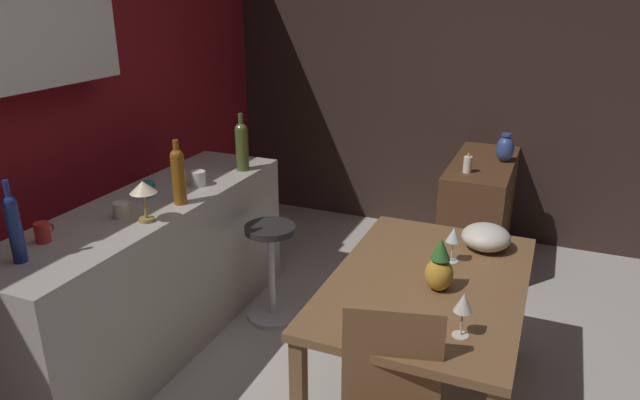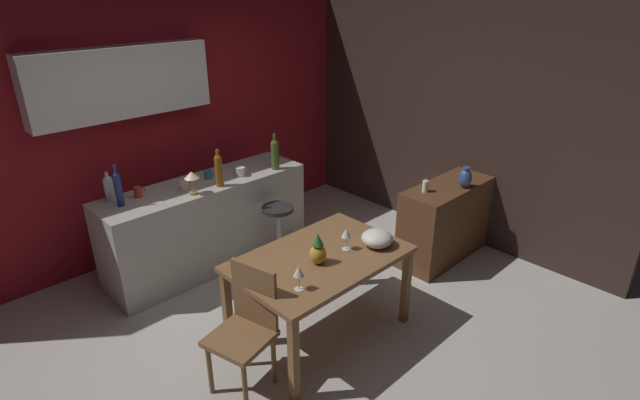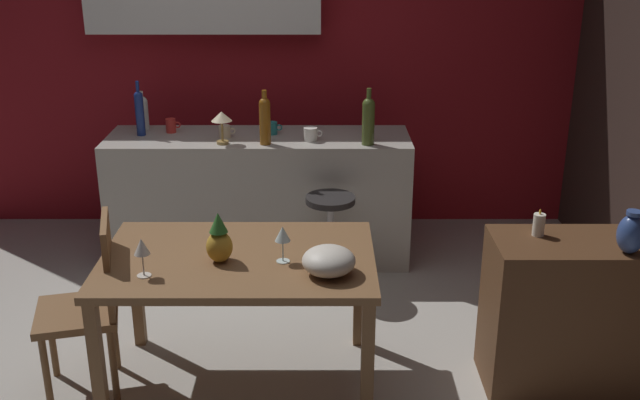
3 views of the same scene
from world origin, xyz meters
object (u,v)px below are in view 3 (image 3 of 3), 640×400
at_px(wine_glass_right, 139,248).
at_px(wine_bottle_clear, 140,111).
at_px(bar_stool, 328,240).
at_px(cup_cream, 222,132).
at_px(wine_glass_left, 280,235).
at_px(pineapple_centerpiece, 217,241).
at_px(wine_bottle_amber, 262,119).
at_px(wine_bottle_olive, 366,119).
at_px(fruit_bowl, 326,261).
at_px(cup_red, 169,126).
at_px(counter_lamp, 219,119).
at_px(wine_bottle_cobalt, 137,111).
at_px(pillar_candle_tall, 536,224).
at_px(chair_near_window, 88,301).
at_px(vase_ceramic_blue, 628,233).
at_px(cup_white, 308,134).
at_px(dining_table, 236,271).
at_px(cup_teal, 269,128).
at_px(sideboard_cabinet, 592,314).

height_order(wine_glass_right, wine_bottle_clear, wine_bottle_clear).
relative_size(bar_stool, cup_cream, 5.61).
height_order(wine_glass_left, pineapple_centerpiece, pineapple_centerpiece).
bearing_deg(wine_bottle_amber, wine_bottle_olive, -0.56).
xyz_separation_m(wine_glass_left, wine_glass_right, (-0.65, -0.16, 0.00)).
height_order(bar_stool, fruit_bowl, fruit_bowl).
xyz_separation_m(cup_cream, cup_red, (-0.39, 0.13, 0.01)).
height_order(wine_bottle_olive, counter_lamp, wine_bottle_olive).
bearing_deg(wine_glass_right, wine_bottle_cobalt, 102.58).
relative_size(wine_bottle_clear, pillar_candle_tall, 1.95).
bearing_deg(chair_near_window, cup_cream, 72.69).
relative_size(wine_glass_left, pillar_candle_tall, 1.32).
xyz_separation_m(chair_near_window, pillar_candle_tall, (2.26, 0.11, 0.37)).
distance_m(pineapple_centerpiece, wine_bottle_clear, 2.03).
xyz_separation_m(wine_bottle_cobalt, wine_bottle_amber, (0.88, -0.22, 0.00)).
distance_m(pillar_candle_tall, vase_ceramic_blue, 0.43).
bearing_deg(pineapple_centerpiece, wine_glass_right, -154.49).
relative_size(bar_stool, cup_white, 5.06).
relative_size(dining_table, counter_lamp, 6.16).
height_order(wine_bottle_clear, cup_red, wine_bottle_clear).
xyz_separation_m(wine_bottle_cobalt, cup_teal, (0.91, 0.03, -0.13)).
height_order(cup_teal, pillar_candle_tall, cup_teal).
height_order(chair_near_window, wine_bottle_amber, wine_bottle_amber).
height_order(chair_near_window, wine_bottle_cobalt, wine_bottle_cobalt).
bearing_deg(wine_bottle_amber, cup_red, 156.78).
xyz_separation_m(sideboard_cabinet, fruit_bowl, (-1.37, -0.20, 0.40)).
bearing_deg(wine_bottle_amber, wine_glass_right, -105.68).
bearing_deg(pineapple_centerpiece, chair_near_window, 177.63).
height_order(bar_stool, wine_bottle_cobalt, wine_bottle_cobalt).
xyz_separation_m(pineapple_centerpiece, wine_bottle_amber, (0.13, 1.49, 0.23)).
relative_size(wine_bottle_cobalt, pillar_candle_tall, 2.71).
relative_size(fruit_bowl, wine_bottle_cobalt, 0.67).
xyz_separation_m(dining_table, vase_ceramic_blue, (1.88, -0.14, 0.26)).
distance_m(wine_bottle_amber, cup_red, 0.75).
height_order(dining_table, pillar_candle_tall, pillar_candle_tall).
height_order(pineapple_centerpiece, wine_bottle_olive, wine_bottle_olive).
height_order(chair_near_window, bar_stool, chair_near_window).
bearing_deg(cup_white, pineapple_centerpiece, -105.20).
bearing_deg(counter_lamp, cup_red, 144.17).
xyz_separation_m(sideboard_cabinet, vase_ceramic_blue, (0.06, -0.14, 0.51)).
distance_m(sideboard_cabinet, vase_ceramic_blue, 0.53).
height_order(chair_near_window, wine_glass_right, chair_near_window).
height_order(wine_bottle_clear, vase_ceramic_blue, wine_bottle_clear).
bearing_deg(wine_bottle_cobalt, cup_white, -6.56).
xyz_separation_m(wine_glass_left, cup_white, (0.12, 1.58, 0.06)).
height_order(dining_table, vase_ceramic_blue, vase_ceramic_blue).
height_order(pineapple_centerpiece, cup_teal, pineapple_centerpiece).
bearing_deg(fruit_bowl, cup_red, 119.58).
bearing_deg(vase_ceramic_blue, cup_cream, 140.88).
bearing_deg(wine_bottle_amber, bar_stool, -37.45).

